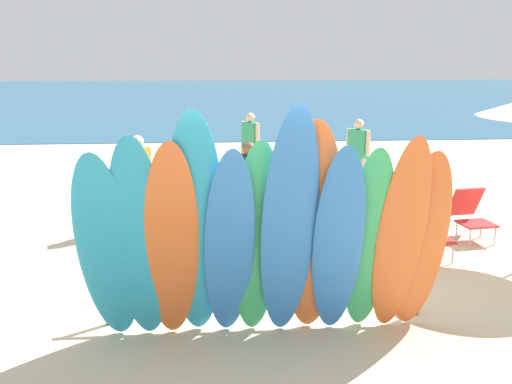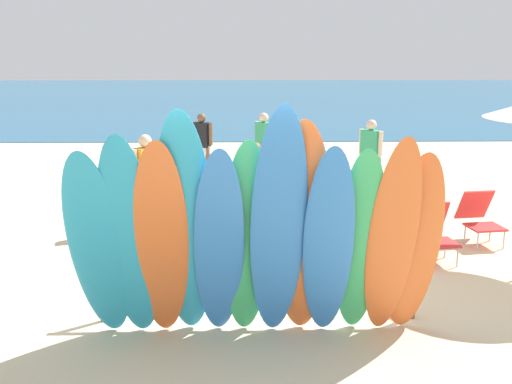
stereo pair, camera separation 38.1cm
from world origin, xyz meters
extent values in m
plane|color=beige|center=(0.00, 14.00, 0.00)|extent=(60.00, 60.00, 0.00)
cube|color=#235B7F|center=(0.00, 32.87, 0.01)|extent=(60.00, 40.00, 0.02)
cylinder|color=brown|center=(-1.69, 0.00, 0.28)|extent=(0.07, 0.07, 0.56)
cylinder|color=brown|center=(1.69, 0.00, 0.28)|extent=(0.07, 0.07, 0.56)
cylinder|color=brown|center=(0.00, 0.00, 0.56)|extent=(3.50, 0.06, 0.06)
ellipsoid|color=#289EC6|center=(-1.57, -0.56, 1.02)|extent=(0.64, 0.81, 2.05)
ellipsoid|color=#289EC6|center=(-1.24, -0.59, 1.10)|extent=(0.57, 0.83, 2.20)
ellipsoid|color=orange|center=(-0.95, -0.58, 1.07)|extent=(0.60, 0.85, 2.15)
ellipsoid|color=#289EC6|center=(-0.72, -0.57, 1.21)|extent=(0.57, 0.89, 2.42)
ellipsoid|color=#337AD1|center=(-0.40, -0.55, 1.03)|extent=(0.55, 0.81, 2.06)
ellipsoid|color=#38B266|center=(-0.13, -0.49, 1.06)|extent=(0.54, 0.67, 2.12)
ellipsoid|color=#337AD1|center=(0.17, -0.62, 1.23)|extent=(0.59, 0.88, 2.46)
ellipsoid|color=orange|center=(0.41, -0.54, 1.16)|extent=(0.64, 0.83, 2.32)
ellipsoid|color=#337AD1|center=(0.65, -0.59, 1.05)|extent=(0.53, 0.82, 2.09)
ellipsoid|color=#38B266|center=(0.97, -0.52, 1.02)|extent=(0.52, 0.77, 2.05)
ellipsoid|color=orange|center=(1.27, -0.57, 1.08)|extent=(0.49, 0.76, 2.16)
ellipsoid|color=orange|center=(1.52, -0.46, 1.00)|extent=(0.55, 0.64, 1.99)
cylinder|color=beige|center=(2.32, 5.92, 0.37)|extent=(0.11, 0.11, 0.74)
cylinder|color=beige|center=(2.52, 5.69, 0.37)|extent=(0.11, 0.11, 0.74)
cube|color=#33A36B|center=(2.42, 5.80, 0.68)|extent=(0.40, 0.24, 0.18)
cube|color=#33A36B|center=(2.42, 5.80, 1.03)|extent=(0.40, 0.42, 0.58)
sphere|color=beige|center=(2.42, 5.80, 1.42)|extent=(0.21, 0.21, 0.21)
cylinder|color=beige|center=(2.26, 5.99, 1.06)|extent=(0.09, 0.09, 0.52)
cylinder|color=beige|center=(2.57, 5.61, 1.06)|extent=(0.09, 0.09, 0.52)
cylinder|color=beige|center=(-1.66, 3.66, 0.38)|extent=(0.12, 0.12, 0.76)
cylinder|color=beige|center=(-1.84, 3.41, 0.38)|extent=(0.12, 0.12, 0.76)
cube|color=black|center=(-1.75, 3.53, 0.70)|extent=(0.41, 0.25, 0.18)
cube|color=orange|center=(-1.75, 3.53, 1.05)|extent=(0.40, 0.43, 0.59)
sphere|color=beige|center=(-1.75, 3.53, 1.45)|extent=(0.21, 0.21, 0.21)
cylinder|color=beige|center=(-1.60, 3.73, 1.08)|extent=(0.09, 0.09, 0.53)
cylinder|color=beige|center=(-1.90, 3.33, 1.08)|extent=(0.09, 0.09, 0.53)
cylinder|color=beige|center=(0.21, 7.25, 0.37)|extent=(0.11, 0.11, 0.74)
cylinder|color=beige|center=(0.39, 7.00, 0.37)|extent=(0.11, 0.11, 0.74)
cube|color=orange|center=(0.30, 7.13, 0.68)|extent=(0.40, 0.25, 0.18)
cube|color=#33A36B|center=(0.30, 7.13, 1.04)|extent=(0.39, 0.43, 0.58)
sphere|color=beige|center=(0.30, 7.13, 1.43)|extent=(0.21, 0.21, 0.21)
cylinder|color=beige|center=(0.15, 7.32, 1.07)|extent=(0.09, 0.09, 0.52)
cylinder|color=beige|center=(0.45, 6.93, 1.07)|extent=(0.09, 0.09, 0.52)
cylinder|color=brown|center=(-0.97, 7.38, 0.36)|extent=(0.11, 0.11, 0.72)
cylinder|color=brown|center=(-1.23, 7.53, 0.36)|extent=(0.11, 0.11, 0.72)
cube|color=silver|center=(-1.10, 7.45, 0.67)|extent=(0.39, 0.24, 0.17)
cube|color=black|center=(-1.10, 7.45, 1.01)|extent=(0.42, 0.36, 0.57)
sphere|color=brown|center=(-1.10, 7.45, 1.39)|extent=(0.20, 0.20, 0.20)
cylinder|color=brown|center=(-0.90, 7.33, 1.04)|extent=(0.09, 0.09, 0.50)
cylinder|color=brown|center=(-1.31, 7.57, 1.04)|extent=(0.09, 0.09, 0.50)
cylinder|color=brown|center=(0.13, 3.05, 0.36)|extent=(0.11, 0.11, 0.72)
cylinder|color=brown|center=(-0.07, 3.27, 0.36)|extent=(0.11, 0.11, 0.72)
cube|color=black|center=(0.03, 3.16, 0.66)|extent=(0.39, 0.24, 0.17)
cube|color=black|center=(0.03, 3.16, 1.00)|extent=(0.39, 0.40, 0.56)
sphere|color=brown|center=(0.03, 3.16, 1.38)|extent=(0.20, 0.20, 0.20)
cylinder|color=brown|center=(0.19, 2.99, 1.03)|extent=(0.09, 0.09, 0.50)
cylinder|color=brown|center=(-0.14, 3.34, 1.03)|extent=(0.09, 0.09, 0.50)
cylinder|color=#B7B7BC|center=(3.29, 2.23, 0.14)|extent=(0.02, 0.02, 0.28)
cylinder|color=#B7B7BC|center=(3.70, 2.29, 0.14)|extent=(0.02, 0.02, 0.28)
cylinder|color=#B7B7BC|center=(3.24, 2.60, 0.14)|extent=(0.02, 0.02, 0.28)
cylinder|color=#B7B7BC|center=(3.65, 2.66, 0.14)|extent=(0.02, 0.02, 0.28)
cube|color=red|center=(3.47, 2.44, 0.30)|extent=(0.56, 0.51, 0.03)
cube|color=red|center=(3.42, 2.79, 0.55)|extent=(0.53, 0.35, 0.50)
cylinder|color=#B7B7BC|center=(2.33, 1.50, 0.14)|extent=(0.02, 0.02, 0.28)
cylinder|color=#B7B7BC|center=(2.75, 1.55, 0.14)|extent=(0.02, 0.02, 0.28)
cylinder|color=#B7B7BC|center=(2.29, 1.88, 0.14)|extent=(0.02, 0.02, 0.28)
cylinder|color=#B7B7BC|center=(2.70, 1.93, 0.14)|extent=(0.02, 0.02, 0.28)
cube|color=red|center=(2.52, 1.71, 0.30)|extent=(0.55, 0.50, 0.03)
cube|color=red|center=(2.48, 2.05, 0.56)|extent=(0.53, 0.31, 0.51)
camera|label=1|loc=(-0.54, -5.98, 2.88)|focal=41.52mm
camera|label=2|loc=(-0.16, -6.00, 2.88)|focal=41.52mm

